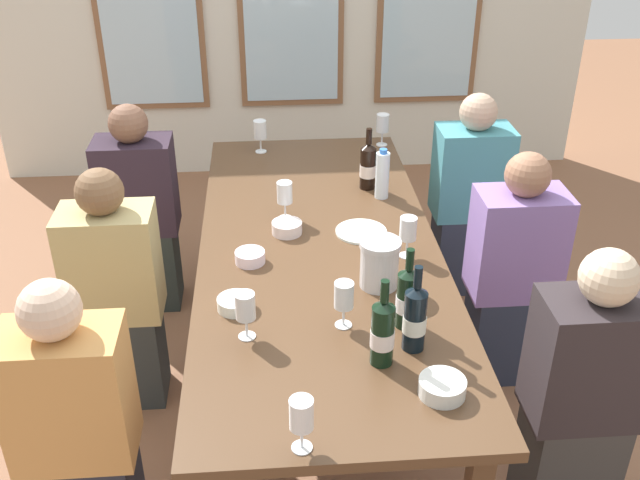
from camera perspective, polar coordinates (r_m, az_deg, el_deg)
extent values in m
plane|color=#8C5C40|center=(3.43, -0.05, -11.24)|extent=(12.00, 12.00, 0.00)
cube|color=#533823|center=(3.01, -0.06, -0.82)|extent=(0.98, 2.36, 0.04)
cube|color=#533823|center=(4.14, -6.73, 2.15)|extent=(0.07, 0.07, 0.70)
cube|color=#533823|center=(4.17, 4.21, 2.55)|extent=(0.07, 0.07, 0.70)
cylinder|color=white|center=(3.10, 3.24, 0.67)|extent=(0.22, 0.22, 0.01)
cylinder|color=silver|center=(2.71, 4.67, -2.02)|extent=(0.14, 0.14, 0.17)
cylinder|color=silver|center=(2.67, 4.75, -0.28)|extent=(0.16, 0.16, 0.02)
cylinder|color=black|center=(2.40, 7.42, -6.30)|extent=(0.07, 0.07, 0.21)
cone|color=black|center=(2.33, 7.61, -3.92)|extent=(0.07, 0.07, 0.02)
cylinder|color=black|center=(2.30, 7.69, -2.90)|extent=(0.03, 0.03, 0.08)
cylinder|color=silver|center=(2.40, 7.41, -6.51)|extent=(0.08, 0.08, 0.06)
cylinder|color=black|center=(2.33, 4.91, -7.45)|extent=(0.08, 0.07, 0.21)
cone|color=black|center=(2.26, 5.04, -5.06)|extent=(0.08, 0.07, 0.02)
cylinder|color=black|center=(2.23, 5.09, -4.01)|extent=(0.03, 0.03, 0.08)
cylinder|color=silver|center=(2.33, 4.90, -7.66)|extent=(0.08, 0.08, 0.06)
cylinder|color=black|center=(2.50, 6.84, -4.73)|extent=(0.07, 0.07, 0.20)
cone|color=black|center=(2.44, 7.00, -2.51)|extent=(0.07, 0.07, 0.02)
cylinder|color=black|center=(2.41, 7.07, -1.51)|extent=(0.03, 0.03, 0.08)
cylinder|color=white|center=(2.51, 6.82, -4.92)|extent=(0.08, 0.08, 0.06)
cylinder|color=black|center=(3.46, 3.77, 5.62)|extent=(0.07, 0.07, 0.20)
cone|color=black|center=(3.42, 3.83, 7.34)|extent=(0.07, 0.07, 0.02)
cylinder|color=black|center=(3.40, 3.86, 8.11)|extent=(0.03, 0.03, 0.08)
cylinder|color=silver|center=(3.46, 3.77, 5.47)|extent=(0.08, 0.08, 0.06)
cylinder|color=silver|center=(2.28, 9.55, -11.31)|extent=(0.15, 0.15, 0.05)
cylinder|color=white|center=(3.09, -2.61, 0.97)|extent=(0.13, 0.13, 0.05)
cylinder|color=white|center=(2.63, -6.65, -4.96)|extent=(0.13, 0.13, 0.04)
cylinder|color=white|center=(2.89, -5.50, -1.33)|extent=(0.12, 0.12, 0.05)
cylinder|color=white|center=(3.37, 4.90, 5.06)|extent=(0.06, 0.06, 0.22)
cylinder|color=blue|center=(3.32, 4.99, 6.95)|extent=(0.04, 0.04, 0.02)
cylinder|color=white|center=(3.22, -2.74, 1.75)|extent=(0.06, 0.06, 0.00)
cylinder|color=white|center=(3.20, -2.75, 2.38)|extent=(0.01, 0.01, 0.07)
cylinder|color=white|center=(3.16, -2.79, 3.75)|extent=(0.07, 0.07, 0.09)
cylinder|color=beige|center=(3.17, -2.78, 3.28)|extent=(0.06, 0.06, 0.03)
cylinder|color=white|center=(2.50, -5.73, -7.51)|extent=(0.06, 0.06, 0.00)
cylinder|color=white|center=(2.48, -5.78, -6.78)|extent=(0.01, 0.01, 0.07)
cylinder|color=white|center=(2.43, -5.88, -5.16)|extent=(0.07, 0.07, 0.09)
cylinder|color=white|center=(4.00, 4.85, 7.46)|extent=(0.06, 0.06, 0.00)
cylinder|color=white|center=(3.99, 4.88, 7.98)|extent=(0.01, 0.01, 0.07)
cylinder|color=white|center=(3.96, 4.93, 9.13)|extent=(0.07, 0.07, 0.09)
cylinder|color=beige|center=(3.97, 4.91, 8.67)|extent=(0.06, 0.06, 0.02)
cylinder|color=white|center=(2.54, 1.84, -6.66)|extent=(0.06, 0.06, 0.00)
cylinder|color=white|center=(2.52, 1.86, -5.93)|extent=(0.01, 0.01, 0.07)
cylinder|color=white|center=(2.47, 1.89, -4.33)|extent=(0.07, 0.07, 0.09)
cylinder|color=maroon|center=(2.49, 1.88, -4.96)|extent=(0.06, 0.06, 0.03)
cylinder|color=white|center=(2.95, 6.78, -1.21)|extent=(0.06, 0.06, 0.00)
cylinder|color=white|center=(2.93, 6.82, -0.55)|extent=(0.01, 0.01, 0.07)
cylinder|color=white|center=(2.89, 6.92, 0.91)|extent=(0.07, 0.07, 0.09)
cylinder|color=beige|center=(2.91, 6.88, 0.31)|extent=(0.06, 0.06, 0.02)
cylinder|color=white|center=(3.91, -4.65, 6.93)|extent=(0.06, 0.06, 0.00)
cylinder|color=white|center=(3.90, -4.67, 7.47)|extent=(0.01, 0.01, 0.07)
cylinder|color=white|center=(3.86, -4.72, 8.64)|extent=(0.07, 0.07, 0.09)
cylinder|color=#590C19|center=(3.88, -4.71, 8.22)|extent=(0.06, 0.06, 0.03)
cylinder|color=white|center=(2.10, -1.42, -15.94)|extent=(0.06, 0.06, 0.00)
cylinder|color=white|center=(2.08, -1.43, -15.17)|extent=(0.01, 0.01, 0.07)
cylinder|color=white|center=(2.02, -1.47, -13.46)|extent=(0.07, 0.07, 0.09)
cylinder|color=beige|center=(2.04, -1.45, -14.13)|extent=(0.06, 0.06, 0.03)
cube|color=#2C3132|center=(3.35, -14.94, -8.59)|extent=(0.32, 0.24, 0.45)
cube|color=tan|center=(3.10, -16.04, -1.79)|extent=(0.38, 0.24, 0.48)
sphere|color=brown|center=(2.95, -16.90, 3.63)|extent=(0.19, 0.19, 0.19)
cube|color=#282F44|center=(3.47, 14.19, -6.97)|extent=(0.32, 0.24, 0.45)
cube|color=#8768B1|center=(3.23, 15.19, -0.31)|extent=(0.38, 0.24, 0.48)
sphere|color=#9A6A4E|center=(3.08, 15.98, 4.94)|extent=(0.19, 0.19, 0.19)
cube|color=tan|center=(2.47, -19.11, -11.41)|extent=(0.38, 0.24, 0.48)
sphere|color=beige|center=(2.28, -20.44, -5.18)|extent=(0.19, 0.19, 0.19)
cube|color=#393736|center=(2.93, 18.77, -15.94)|extent=(0.32, 0.24, 0.45)
cube|color=#2F272A|center=(2.63, 20.40, -8.76)|extent=(0.38, 0.24, 0.48)
sphere|color=beige|center=(2.46, 21.71, -2.75)|extent=(0.19, 0.19, 0.19)
cube|color=#262E2B|center=(3.96, -13.36, -1.93)|extent=(0.32, 0.24, 0.45)
cube|color=#2D202C|center=(3.74, -14.17, 4.15)|extent=(0.38, 0.24, 0.48)
sphere|color=brown|center=(3.62, -14.80, 8.80)|extent=(0.19, 0.19, 0.19)
cube|color=#2C3342|center=(4.07, 11.14, -0.75)|extent=(0.32, 0.24, 0.45)
cube|color=teal|center=(3.86, 11.81, 5.22)|extent=(0.38, 0.24, 0.48)
sphere|color=tan|center=(3.74, 12.32, 9.76)|extent=(0.19, 0.19, 0.19)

